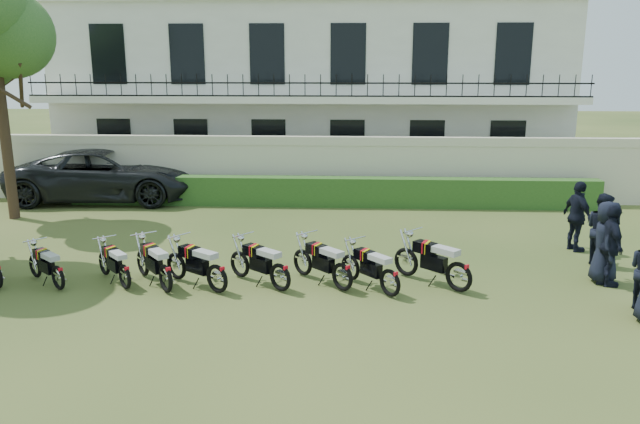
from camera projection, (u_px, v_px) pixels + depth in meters
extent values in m
plane|color=#31481C|center=(279.00, 276.00, 14.50)|extent=(100.00, 100.00, 0.00)
cube|color=beige|center=(304.00, 173.00, 22.03)|extent=(30.00, 0.30, 2.00)
cube|color=beige|center=(304.00, 141.00, 21.76)|extent=(30.00, 0.35, 0.30)
cube|color=#234819|center=(332.00, 192.00, 21.32)|extent=(18.00, 0.60, 1.00)
cube|color=white|center=(314.00, 93.00, 27.26)|extent=(20.00, 8.00, 7.00)
cube|color=white|center=(314.00, 4.00, 26.38)|extent=(20.40, 8.40, 0.40)
cube|color=white|center=(306.00, 99.00, 22.70)|extent=(20.00, 1.40, 0.25)
cube|color=black|center=(305.00, 83.00, 21.92)|extent=(20.00, 0.05, 0.05)
cube|color=black|center=(305.00, 96.00, 22.03)|extent=(20.00, 0.05, 0.05)
cube|color=black|center=(116.00, 147.00, 24.21)|extent=(1.30, 0.12, 2.20)
cube|color=black|center=(108.00, 54.00, 23.39)|extent=(1.30, 0.12, 2.20)
cube|color=black|center=(192.00, 148.00, 24.07)|extent=(1.30, 0.12, 2.20)
cube|color=black|center=(187.00, 54.00, 23.24)|extent=(1.30, 0.12, 2.20)
cube|color=black|center=(269.00, 148.00, 23.92)|extent=(1.30, 0.12, 2.20)
cube|color=black|center=(267.00, 54.00, 23.09)|extent=(1.30, 0.12, 2.20)
cube|color=black|center=(347.00, 149.00, 23.77)|extent=(1.30, 0.12, 2.20)
cube|color=black|center=(348.00, 54.00, 22.94)|extent=(1.30, 0.12, 2.20)
cube|color=black|center=(426.00, 149.00, 23.62)|extent=(1.30, 0.12, 2.20)
cube|color=black|center=(430.00, 54.00, 22.80)|extent=(1.30, 0.12, 2.20)
cube|color=black|center=(506.00, 150.00, 23.48)|extent=(1.30, 0.12, 2.20)
cube|color=black|center=(513.00, 54.00, 22.65)|extent=(1.30, 0.12, 2.20)
cylinder|color=#473323|center=(5.00, 135.00, 19.17)|extent=(0.32, 0.32, 5.25)
sphere|color=#2E5B24|center=(10.00, 35.00, 18.64)|extent=(2.60, 2.60, 2.60)
torus|color=black|center=(8.00, 284.00, 13.20)|extent=(0.48, 0.41, 0.55)
cube|color=#AEAEAE|center=(0.00, 262.00, 13.29)|extent=(0.52, 0.48, 0.11)
torus|color=black|center=(71.00, 285.00, 13.09)|extent=(0.47, 0.42, 0.55)
torus|color=black|center=(47.00, 273.00, 13.87)|extent=(0.47, 0.42, 0.55)
cube|color=black|center=(59.00, 273.00, 13.42)|extent=(0.48, 0.44, 0.27)
cube|color=black|center=(53.00, 261.00, 13.50)|extent=(0.46, 0.44, 0.20)
cube|color=red|center=(53.00, 260.00, 13.50)|extent=(0.15, 0.25, 0.21)
cube|color=yellow|center=(54.00, 261.00, 13.47)|extent=(0.13, 0.24, 0.21)
cube|color=#AEAEAE|center=(63.00, 264.00, 13.19)|extent=(0.52, 0.49, 0.11)
cylinder|color=silver|center=(46.00, 246.00, 13.63)|extent=(0.37, 0.43, 0.03)
torus|color=black|center=(136.00, 285.00, 13.08)|extent=(0.44, 0.47, 0.56)
torus|color=black|center=(114.00, 271.00, 13.98)|extent=(0.44, 0.47, 0.56)
cube|color=black|center=(125.00, 272.00, 13.47)|extent=(0.46, 0.49, 0.28)
cube|color=black|center=(121.00, 259.00, 13.57)|extent=(0.45, 0.47, 0.20)
cube|color=red|center=(121.00, 259.00, 13.56)|extent=(0.18, 0.25, 0.21)
cube|color=yellow|center=(122.00, 259.00, 13.52)|extent=(0.16, 0.24, 0.21)
cube|color=#AEAEAE|center=(129.00, 263.00, 13.21)|extent=(0.50, 0.52, 0.11)
cylinder|color=silver|center=(114.00, 244.00, 13.72)|extent=(0.43, 0.39, 0.03)
torus|color=black|center=(178.00, 289.00, 12.81)|extent=(0.46, 0.54, 0.62)
torus|color=black|center=(154.00, 271.00, 13.85)|extent=(0.46, 0.54, 0.62)
cube|color=black|center=(166.00, 274.00, 13.26)|extent=(0.49, 0.55, 0.31)
cube|color=black|center=(161.00, 259.00, 13.37)|extent=(0.49, 0.52, 0.22)
cube|color=red|center=(161.00, 258.00, 13.37)|extent=(0.21, 0.28, 0.23)
cube|color=yellow|center=(162.00, 259.00, 13.32)|extent=(0.19, 0.26, 0.23)
cube|color=#AEAEAE|center=(171.00, 263.00, 12.96)|extent=(0.54, 0.59, 0.12)
cylinder|color=silver|center=(155.00, 241.00, 13.56)|extent=(0.49, 0.41, 0.03)
torus|color=black|center=(239.00, 287.00, 12.89)|extent=(0.57, 0.45, 0.63)
torus|color=black|center=(196.00, 273.00, 13.71)|extent=(0.57, 0.45, 0.63)
cube|color=black|center=(218.00, 274.00, 13.23)|extent=(0.57, 0.49, 0.31)
cube|color=black|center=(210.00, 259.00, 13.31)|extent=(0.54, 0.49, 0.23)
cube|color=red|center=(210.00, 258.00, 13.30)|extent=(0.16, 0.29, 0.24)
cube|color=yellow|center=(212.00, 259.00, 13.27)|extent=(0.13, 0.28, 0.24)
cube|color=#AEAEAE|center=(227.00, 262.00, 12.98)|extent=(0.61, 0.54, 0.12)
cylinder|color=silver|center=(199.00, 242.00, 13.43)|extent=(0.39, 0.52, 0.03)
torus|color=black|center=(302.00, 286.00, 12.97)|extent=(0.54, 0.47, 0.62)
torus|color=black|center=(259.00, 272.00, 13.84)|extent=(0.54, 0.47, 0.62)
cube|color=black|center=(282.00, 272.00, 13.33)|extent=(0.55, 0.50, 0.31)
cube|color=black|center=(274.00, 258.00, 13.42)|extent=(0.52, 0.50, 0.22)
cube|color=red|center=(274.00, 257.00, 13.42)|extent=(0.17, 0.29, 0.23)
cube|color=yellow|center=(276.00, 258.00, 13.38)|extent=(0.14, 0.28, 0.23)
cube|color=#AEAEAE|center=(291.00, 261.00, 13.08)|extent=(0.59, 0.55, 0.12)
cylinder|color=silver|center=(263.00, 241.00, 13.56)|extent=(0.41, 0.49, 0.03)
torus|color=black|center=(364.00, 286.00, 12.93)|extent=(0.50, 0.51, 0.63)
torus|color=black|center=(322.00, 271.00, 13.91)|extent=(0.50, 0.51, 0.63)
cube|color=black|center=(344.00, 272.00, 13.35)|extent=(0.53, 0.53, 0.31)
cube|color=black|center=(337.00, 257.00, 13.45)|extent=(0.51, 0.52, 0.23)
cube|color=red|center=(337.00, 257.00, 13.45)|extent=(0.19, 0.28, 0.24)
cube|color=yellow|center=(338.00, 257.00, 13.41)|extent=(0.17, 0.27, 0.24)
cube|color=#AEAEAE|center=(353.00, 261.00, 13.07)|extent=(0.57, 0.58, 0.12)
cylinder|color=silver|center=(326.00, 240.00, 13.62)|extent=(0.46, 0.45, 0.03)
torus|color=black|center=(412.00, 293.00, 12.61)|extent=(0.46, 0.51, 0.60)
torus|color=black|center=(369.00, 276.00, 13.59)|extent=(0.46, 0.51, 0.60)
cube|color=black|center=(392.00, 278.00, 13.03)|extent=(0.49, 0.53, 0.30)
cube|color=black|center=(385.00, 263.00, 13.14)|extent=(0.48, 0.50, 0.22)
cube|color=red|center=(385.00, 263.00, 13.14)|extent=(0.20, 0.27, 0.23)
cube|color=yellow|center=(387.00, 264.00, 13.09)|extent=(0.17, 0.26, 0.23)
cube|color=#AEAEAE|center=(401.00, 267.00, 12.75)|extent=(0.53, 0.56, 0.12)
cylinder|color=silver|center=(375.00, 246.00, 13.31)|extent=(0.47, 0.41, 0.03)
torus|color=black|center=(488.00, 287.00, 12.84)|extent=(0.56, 0.53, 0.67)
torus|color=black|center=(431.00, 270.00, 13.85)|extent=(0.56, 0.53, 0.67)
cube|color=black|center=(461.00, 272.00, 13.27)|extent=(0.58, 0.56, 0.33)
cube|color=black|center=(452.00, 256.00, 13.37)|extent=(0.56, 0.55, 0.24)
cube|color=red|center=(452.00, 255.00, 13.37)|extent=(0.20, 0.31, 0.25)
cube|color=yellow|center=(455.00, 256.00, 13.33)|extent=(0.17, 0.29, 0.25)
cube|color=#AEAEAE|center=(474.00, 260.00, 12.98)|extent=(0.62, 0.61, 0.13)
cylinder|color=silver|center=(439.00, 238.00, 13.54)|extent=(0.48, 0.50, 0.03)
imported|color=black|center=(107.00, 175.00, 22.15)|extent=(6.79, 3.45, 1.84)
imported|color=black|center=(611.00, 246.00, 13.67)|extent=(0.46, 1.08, 1.83)
imported|color=black|center=(606.00, 242.00, 13.88)|extent=(0.84, 1.05, 1.86)
imported|color=black|center=(602.00, 229.00, 15.07)|extent=(0.88, 1.02, 1.79)
imported|color=black|center=(577.00, 216.00, 16.19)|extent=(0.74, 1.17, 1.86)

